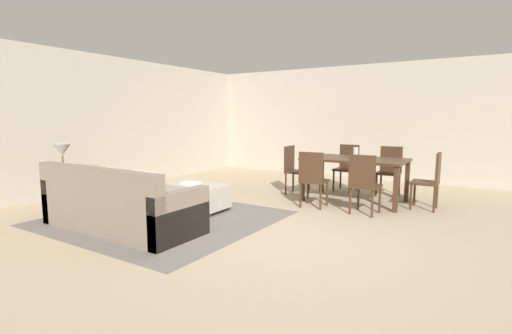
% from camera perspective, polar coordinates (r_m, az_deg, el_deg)
% --- Properties ---
extents(ground_plane, '(10.80, 10.80, 0.00)m').
position_cam_1_polar(ground_plane, '(4.88, 3.38, -9.99)').
color(ground_plane, tan).
extents(wall_back, '(9.00, 0.12, 2.70)m').
position_cam_1_polar(wall_back, '(9.35, 18.60, 6.45)').
color(wall_back, '#BCB2A0').
rests_on(wall_back, ground_plane).
extents(wall_left, '(0.12, 11.00, 2.70)m').
position_cam_1_polar(wall_left, '(8.15, -23.61, 6.10)').
color(wall_left, '#BCB2A0').
rests_on(wall_left, ground_plane).
extents(area_rug, '(3.00, 2.80, 0.01)m').
position_cam_1_polar(area_rug, '(5.72, -13.81, -7.51)').
color(area_rug, slate).
rests_on(area_rug, ground_plane).
extents(couch, '(2.25, 0.90, 0.86)m').
position_cam_1_polar(couch, '(5.28, -20.10, -5.76)').
color(couch, gray).
rests_on(couch, ground_plane).
extents(ottoman_table, '(0.95, 0.56, 0.42)m').
position_cam_1_polar(ottoman_table, '(6.05, -8.85, -4.26)').
color(ottoman_table, '#B7AD9E').
rests_on(ottoman_table, ground_plane).
extents(side_table, '(0.40, 0.40, 0.54)m').
position_cam_1_polar(side_table, '(6.49, -27.01, -2.49)').
color(side_table, brown).
rests_on(side_table, ground_plane).
extents(table_lamp, '(0.26, 0.26, 0.53)m').
position_cam_1_polar(table_lamp, '(6.42, -27.29, 2.11)').
color(table_lamp, brown).
rests_on(table_lamp, side_table).
extents(dining_table, '(1.71, 1.00, 0.76)m').
position_cam_1_polar(dining_table, '(6.79, 14.75, 0.59)').
color(dining_table, '#422B1C').
rests_on(dining_table, ground_plane).
extents(dining_chair_near_left, '(0.43, 0.43, 0.92)m').
position_cam_1_polar(dining_chair_near_left, '(6.15, 8.57, -1.41)').
color(dining_chair_near_left, '#422B1C').
rests_on(dining_chair_near_left, ground_plane).
extents(dining_chair_near_right, '(0.42, 0.42, 0.92)m').
position_cam_1_polar(dining_chair_near_right, '(5.87, 16.02, -2.05)').
color(dining_chair_near_right, '#422B1C').
rests_on(dining_chair_near_right, ground_plane).
extents(dining_chair_far_left, '(0.42, 0.42, 0.92)m').
position_cam_1_polar(dining_chair_far_left, '(7.77, 13.64, 0.33)').
color(dining_chair_far_left, '#422B1C').
rests_on(dining_chair_far_left, ground_plane).
extents(dining_chair_far_right, '(0.40, 0.40, 0.92)m').
position_cam_1_polar(dining_chair_far_right, '(7.52, 19.59, -0.13)').
color(dining_chair_far_right, '#422B1C').
rests_on(dining_chair_far_right, ground_plane).
extents(dining_chair_head_east, '(0.41, 0.41, 0.92)m').
position_cam_1_polar(dining_chair_head_east, '(6.57, 24.97, -1.46)').
color(dining_chair_head_east, '#422B1C').
rests_on(dining_chair_head_east, ground_plane).
extents(dining_chair_head_west, '(0.42, 0.42, 0.92)m').
position_cam_1_polar(dining_chair_head_west, '(7.27, 5.74, 0.02)').
color(dining_chair_head_west, '#422B1C').
rests_on(dining_chair_head_west, ground_plane).
extents(vase_centerpiece, '(0.08, 0.08, 0.19)m').
position_cam_1_polar(vase_centerpiece, '(6.81, 14.86, 2.12)').
color(vase_centerpiece, silver).
rests_on(vase_centerpiece, dining_table).
extents(book_on_ottoman, '(0.26, 0.20, 0.03)m').
position_cam_1_polar(book_on_ottoman, '(6.05, -9.84, -2.40)').
color(book_on_ottoman, silver).
rests_on(book_on_ottoman, ottoman_table).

